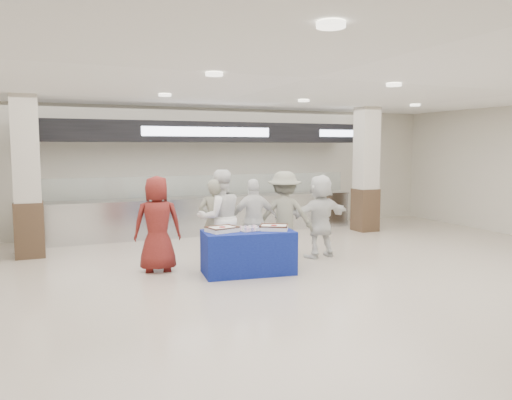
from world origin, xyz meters
name	(u,v)px	position (x,y,z in m)	size (l,w,h in m)	color
ground	(309,290)	(0.00, 0.00, 0.00)	(14.00, 14.00, 0.00)	beige
serving_line	(205,188)	(0.00, 5.40, 1.16)	(8.70, 0.85, 2.80)	silver
column_left	(27,181)	(-4.00, 4.20, 1.53)	(0.55, 0.55, 3.20)	#3B291A
column_right	(366,172)	(4.00, 4.20, 1.53)	(0.55, 0.55, 3.20)	#3B291A
display_table	(248,252)	(-0.48, 1.29, 0.38)	(1.55, 0.78, 0.75)	navy
sheet_cake_left	(222,229)	(-0.93, 1.37, 0.80)	(0.56, 0.48, 0.10)	white
sheet_cake_right	(274,227)	(-0.03, 1.20, 0.80)	(0.60, 0.56, 0.10)	white
cupcake_tray	(251,229)	(-0.43, 1.29, 0.78)	(0.46, 0.37, 0.07)	#B7B7BC
civilian_maroon	(157,224)	(-1.89, 2.05, 0.85)	(0.83, 0.54, 1.69)	maroon
soldier_a	(215,223)	(-0.84, 2.06, 0.80)	(0.59, 0.39, 1.61)	slate
chef_tall	(220,218)	(-0.73, 2.07, 0.89)	(0.86, 0.67, 1.78)	white
chef_short	(254,220)	(-0.03, 2.11, 0.79)	(0.93, 0.39, 1.59)	white
soldier_b	(284,216)	(0.58, 2.04, 0.86)	(1.11, 0.64, 1.72)	slate
civilian_white	(320,216)	(1.32, 1.93, 0.82)	(1.53, 0.49, 1.65)	white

